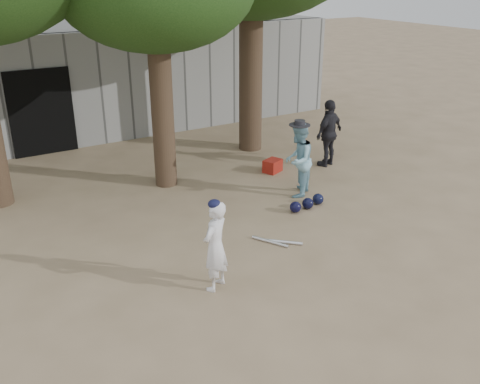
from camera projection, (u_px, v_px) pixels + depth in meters
ground at (240, 275)px, 8.49m from camera, size 70.00×70.00×0.00m
boy_player at (215, 246)px, 7.90m from camera, size 0.62×0.56×1.43m
spectator_blue at (298, 160)px, 11.20m from camera, size 0.97×0.95×1.58m
spectator_dark at (329, 133)px, 12.93m from camera, size 1.04×0.66×1.64m
red_bag at (273, 166)px, 12.75m from camera, size 0.51×0.46×0.30m
back_building at (62, 76)px, 16.05m from camera, size 16.00×5.24×3.00m
helmet_row at (307, 203)px, 10.81m from camera, size 0.87×0.31×0.23m
bat_pile at (276, 242)px, 9.48m from camera, size 0.65×0.72×0.06m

